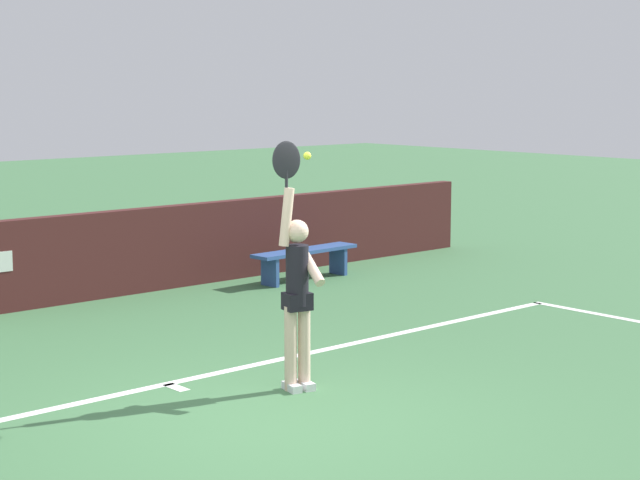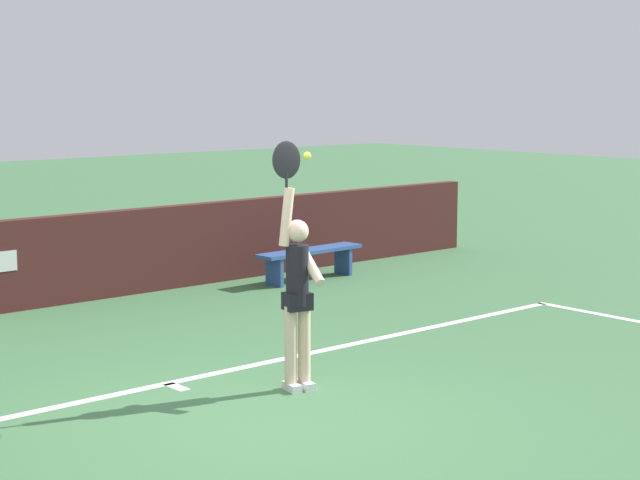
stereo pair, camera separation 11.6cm
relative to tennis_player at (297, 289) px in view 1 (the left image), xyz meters
The scene contains 5 objects.
ground_plane 1.38m from the tennis_player, 143.26° to the right, with size 60.00×60.00×0.00m, color #3F7044.
court_lines 2.27m from the tennis_player, 112.96° to the right, with size 11.49×5.85×0.00m.
tennis_player is the anchor object (origin of this frame).
tennis_ball 1.25m from the tennis_player, 104.54° to the right, with size 0.07×0.07×0.07m.
courtside_bench_near 5.62m from the tennis_player, 48.51° to the left, with size 1.79×0.45×0.45m.
Camera 1 is at (-5.44, -6.77, 2.80)m, focal length 60.52 mm.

